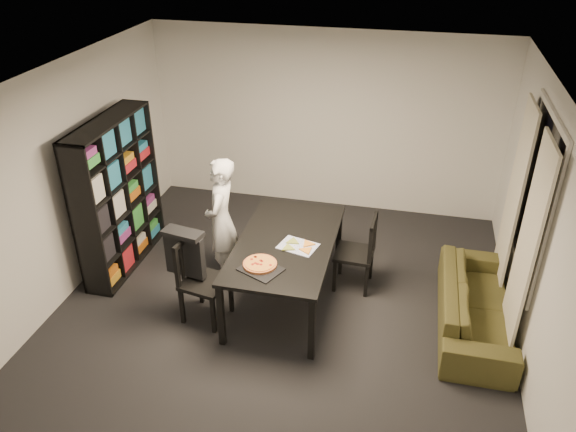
% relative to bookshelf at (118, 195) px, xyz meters
% --- Properties ---
extents(room, '(5.01, 5.51, 2.61)m').
position_rel_bookshelf_xyz_m(room, '(2.16, -0.60, 0.35)').
color(room, black).
rests_on(room, ground).
extents(window_pane, '(0.02, 1.40, 1.60)m').
position_rel_bookshelf_xyz_m(window_pane, '(4.64, -0.00, 0.55)').
color(window_pane, black).
rests_on(window_pane, room).
extents(window_frame, '(0.03, 1.52, 1.72)m').
position_rel_bookshelf_xyz_m(window_frame, '(4.64, -0.00, 0.55)').
color(window_frame, white).
rests_on(window_frame, room).
extents(curtain_left, '(0.03, 0.70, 2.25)m').
position_rel_bookshelf_xyz_m(curtain_left, '(4.56, -0.52, 0.20)').
color(curtain_left, beige).
rests_on(curtain_left, room).
extents(curtain_right, '(0.03, 0.70, 2.25)m').
position_rel_bookshelf_xyz_m(curtain_right, '(4.56, 0.52, 0.20)').
color(curtain_right, beige).
rests_on(curtain_right, room).
extents(bookshelf, '(0.35, 1.50, 1.90)m').
position_rel_bookshelf_xyz_m(bookshelf, '(0.00, 0.00, 0.00)').
color(bookshelf, black).
rests_on(bookshelf, room).
extents(dining_table, '(1.05, 1.88, 0.78)m').
position_rel_bookshelf_xyz_m(dining_table, '(2.16, -0.30, -0.24)').
color(dining_table, black).
rests_on(dining_table, room).
extents(chair_left, '(0.53, 0.53, 0.98)m').
position_rel_bookshelf_xyz_m(chair_left, '(1.29, -0.79, -0.39)').
color(chair_left, black).
rests_on(chair_left, room).
extents(chair_right, '(0.46, 0.46, 0.94)m').
position_rel_bookshelf_xyz_m(chair_right, '(2.97, 0.15, -0.41)').
color(chair_right, black).
rests_on(chair_right, room).
extents(draped_jacket, '(0.46, 0.27, 0.54)m').
position_rel_bookshelf_xyz_m(draped_jacket, '(1.16, -0.77, -0.14)').
color(draped_jacket, black).
rests_on(draped_jacket, chair_left).
extents(person, '(0.42, 0.60, 1.56)m').
position_rel_bookshelf_xyz_m(person, '(1.31, -0.01, -0.17)').
color(person, silver).
rests_on(person, room).
extents(baking_tray, '(0.50, 0.46, 0.01)m').
position_rel_bookshelf_xyz_m(baking_tray, '(2.04, -0.88, -0.16)').
color(baking_tray, black).
rests_on(baking_tray, dining_table).
extents(pepperoni_pizza, '(0.35, 0.35, 0.03)m').
position_rel_bookshelf_xyz_m(pepperoni_pizza, '(2.01, -0.82, -0.14)').
color(pepperoni_pizza, '#A75830').
rests_on(pepperoni_pizza, dining_table).
extents(kitchen_towel, '(0.46, 0.39, 0.01)m').
position_rel_bookshelf_xyz_m(kitchen_towel, '(2.31, -0.37, -0.16)').
color(kitchen_towel, silver).
rests_on(kitchen_towel, dining_table).
extents(pizza_slices, '(0.46, 0.43, 0.01)m').
position_rel_bookshelf_xyz_m(pizza_slices, '(2.32, -0.37, -0.15)').
color(pizza_slices, gold).
rests_on(pizza_slices, dining_table).
extents(sofa, '(0.73, 1.88, 0.55)m').
position_rel_bookshelf_xyz_m(sofa, '(4.25, -0.29, -0.68)').
color(sofa, '#3E3F19').
rests_on(sofa, room).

